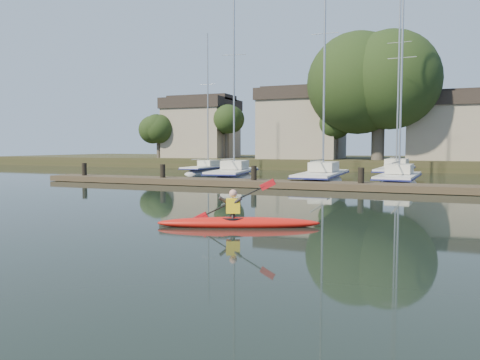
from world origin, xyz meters
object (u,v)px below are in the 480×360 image
(kayak, at_px, (238,220))
(dock, at_px, (305,185))
(sailboat_6, at_px, (396,179))
(sailboat_5, at_px, (207,174))
(sailboat_2, at_px, (322,186))
(sailboat_3, at_px, (398,188))
(sailboat_1, at_px, (233,182))

(kayak, xyz_separation_m, dock, (-1.05, 12.74, 0.02))
(sailboat_6, bearing_deg, kayak, -93.60)
(kayak, distance_m, dock, 12.79)
(sailboat_5, distance_m, sailboat_6, 15.89)
(sailboat_2, distance_m, sailboat_6, 9.46)
(sailboat_5, height_order, sailboat_6, sailboat_6)
(kayak, distance_m, sailboat_6, 25.91)
(sailboat_3, relative_size, sailboat_5, 0.99)
(dock, bearing_deg, sailboat_1, 140.54)
(sailboat_1, distance_m, sailboat_6, 13.03)
(kayak, bearing_deg, sailboat_6, 62.51)
(sailboat_6, bearing_deg, sailboat_3, -82.91)
(sailboat_3, bearing_deg, kayak, -97.49)
(dock, distance_m, sailboat_6, 13.62)
(sailboat_3, distance_m, sailboat_5, 18.19)
(sailboat_1, bearing_deg, sailboat_6, 27.92)
(dock, xyz_separation_m, sailboat_1, (-6.43, 5.30, -0.41))
(sailboat_1, bearing_deg, sailboat_3, -12.12)
(dock, xyz_separation_m, sailboat_5, (-11.79, 12.28, -0.37))
(sailboat_2, distance_m, sailboat_5, 14.20)
(dock, relative_size, sailboat_6, 1.93)
(dock, relative_size, sailboat_3, 2.57)
(kayak, bearing_deg, sailboat_1, 91.77)
(sailboat_5, bearing_deg, sailboat_1, -50.64)
(sailboat_3, bearing_deg, dock, -131.46)
(dock, distance_m, sailboat_3, 6.53)
(kayak, relative_size, sailboat_1, 0.31)
(sailboat_2, bearing_deg, sailboat_1, 172.38)
(kayak, height_order, sailboat_5, sailboat_5)
(kayak, xyz_separation_m, sailboat_2, (-1.00, 17.18, -0.38))
(kayak, distance_m, sailboat_5, 28.12)
(dock, distance_m, sailboat_5, 17.02)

